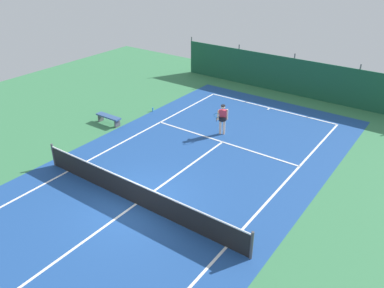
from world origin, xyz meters
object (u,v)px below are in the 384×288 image
object	(u,v)px
courtside_bench	(109,118)
water_bottle	(153,109)
tennis_ball_near_player	(220,119)
tennis_player	(222,117)
tennis_net	(136,193)

from	to	relation	value
courtside_bench	water_bottle	distance (m)	2.90
tennis_ball_near_player	courtside_bench	distance (m)	6.25
tennis_ball_near_player	water_bottle	distance (m)	4.12
courtside_bench	water_bottle	xyz separation A→B (m)	(0.83, 2.77, -0.25)
tennis_player	tennis_ball_near_player	bearing A→B (deg)	-82.44
tennis_player	courtside_bench	xyz separation A→B (m)	(-5.79, -2.58, -0.59)
tennis_player	tennis_ball_near_player	world-z (taller)	tennis_player
tennis_player	tennis_ball_near_player	xyz separation A→B (m)	(-1.05, 1.48, -0.93)
water_bottle	tennis_player	bearing A→B (deg)	-2.19
tennis_net	courtside_bench	world-z (taller)	tennis_net
tennis_ball_near_player	water_bottle	bearing A→B (deg)	-161.79
tennis_ball_near_player	water_bottle	xyz separation A→B (m)	(-3.91, -1.29, 0.09)
courtside_bench	tennis_player	bearing A→B (deg)	24.02
tennis_net	courtside_bench	xyz separation A→B (m)	(-6.31, 4.59, -0.14)
tennis_net	tennis_player	size ratio (longest dim) A/B	6.17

